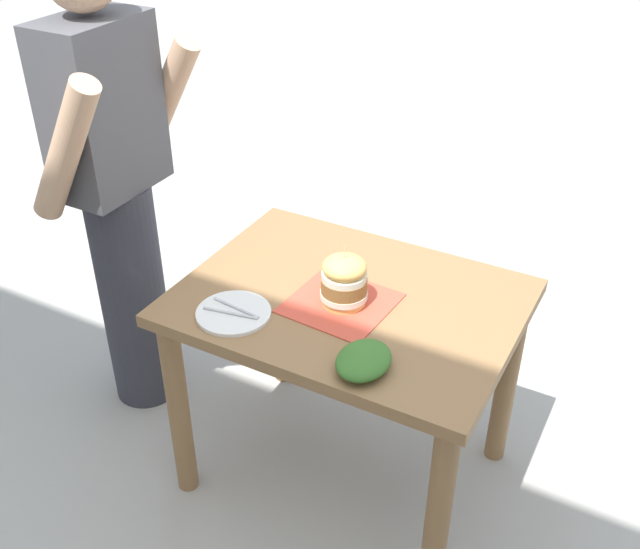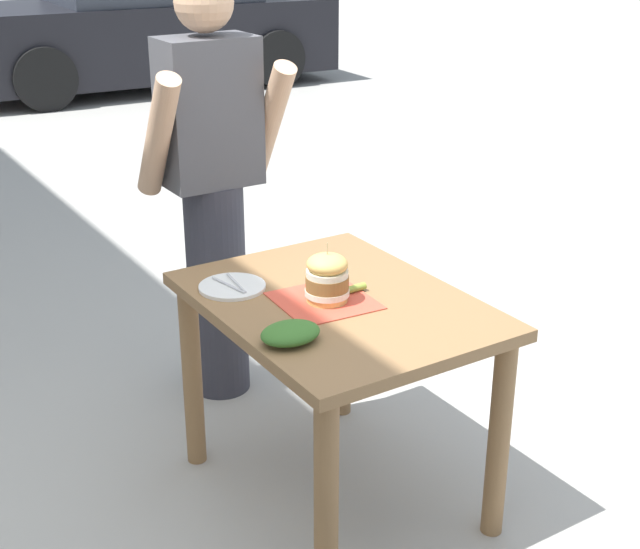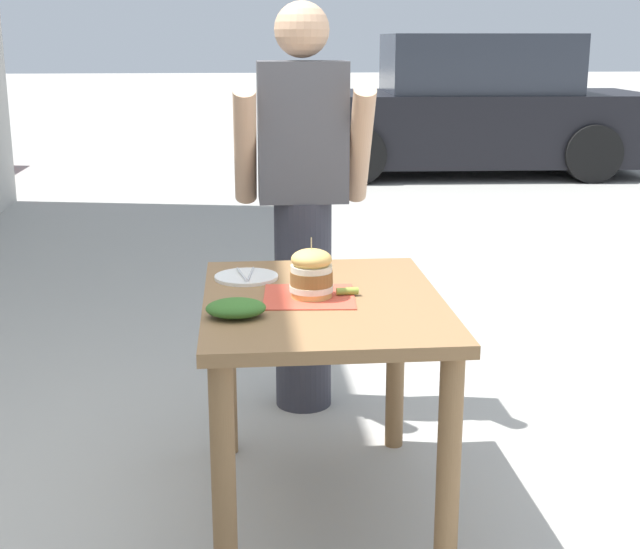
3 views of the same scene
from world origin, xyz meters
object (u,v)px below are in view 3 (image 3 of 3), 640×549
(patio_table, at_px, (323,337))
(parked_car_mid_block, at_px, (465,111))
(side_salad, at_px, (236,308))
(side_plate_with_forks, at_px, (246,277))
(pickle_spear, at_px, (347,291))
(sandwich, at_px, (311,273))
(diner_across_table, at_px, (302,204))

(patio_table, distance_m, parked_car_mid_block, 8.03)
(patio_table, relative_size, parked_car_mid_block, 0.24)
(parked_car_mid_block, bearing_deg, side_salad, -108.87)
(side_plate_with_forks, bearing_deg, pickle_spear, -37.10)
(patio_table, height_order, sandwich, sandwich)
(sandwich, bearing_deg, side_plate_with_forks, 128.74)
(sandwich, bearing_deg, pickle_spear, 6.01)
(sandwich, height_order, diner_across_table, diner_across_table)
(patio_table, relative_size, side_salad, 5.60)
(side_salad, height_order, diner_across_table, diner_across_table)
(sandwich, distance_m, side_plate_with_forks, 0.34)
(side_salad, distance_m, diner_across_table, 1.11)
(patio_table, height_order, parked_car_mid_block, parked_car_mid_block)
(side_salad, xyz_separation_m, parked_car_mid_block, (2.68, 7.84, -0.05))
(side_salad, height_order, parked_car_mid_block, parked_car_mid_block)
(patio_table, relative_size, pickle_spear, 14.23)
(pickle_spear, bearing_deg, patio_table, -172.32)
(pickle_spear, height_order, diner_across_table, diner_across_table)
(side_plate_with_forks, xyz_separation_m, side_salad, (-0.04, -0.44, 0.02))
(sandwich, relative_size, pickle_spear, 2.74)
(side_plate_with_forks, relative_size, parked_car_mid_block, 0.05)
(parked_car_mid_block, bearing_deg, diner_across_table, -109.54)
(pickle_spear, height_order, side_salad, side_salad)
(patio_table, xyz_separation_m, side_plate_with_forks, (-0.24, 0.25, 0.14))
(patio_table, bearing_deg, diner_across_table, 90.14)
(pickle_spear, bearing_deg, sandwich, -173.99)
(patio_table, xyz_separation_m, side_salad, (-0.28, -0.18, 0.16))
(side_salad, relative_size, diner_across_table, 0.11)
(patio_table, xyz_separation_m, pickle_spear, (0.08, 0.01, 0.15))
(sandwich, xyz_separation_m, parked_car_mid_block, (2.44, 7.66, -0.10))
(patio_table, xyz_separation_m, sandwich, (-0.04, -0.00, 0.22))
(sandwich, height_order, side_plate_with_forks, sandwich)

